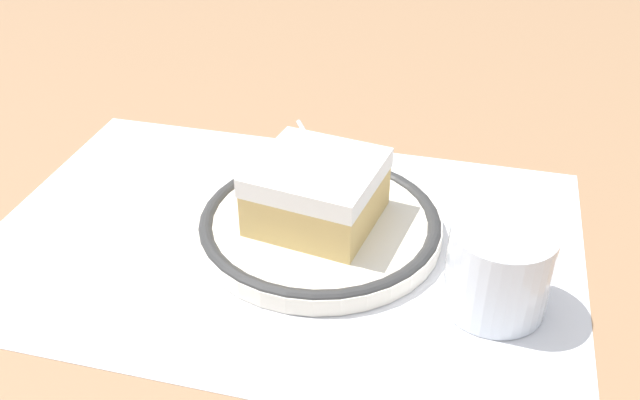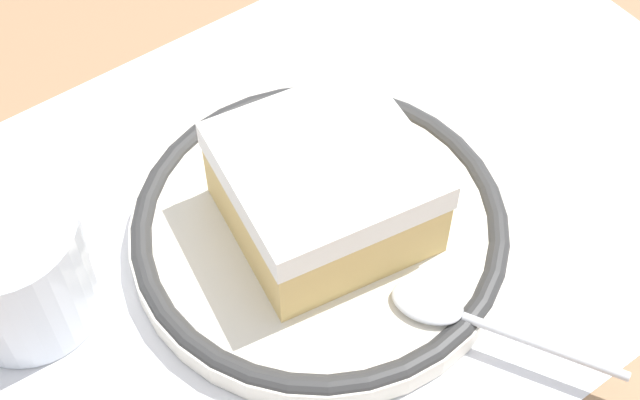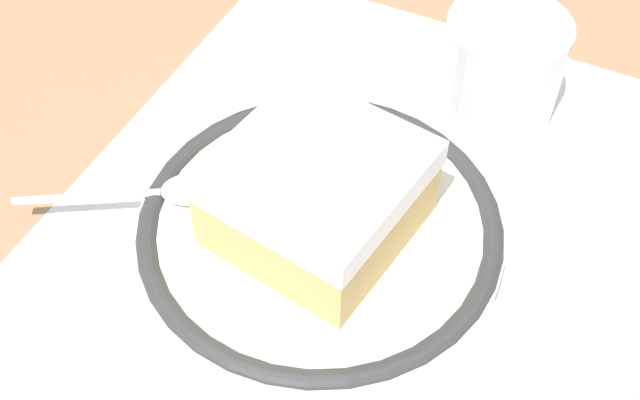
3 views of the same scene
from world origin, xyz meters
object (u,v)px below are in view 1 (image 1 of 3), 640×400
plate (320,224)px  napkin (115,204)px  cake_slice (317,191)px  cup (497,274)px  spoon (322,162)px

plate → napkin: plate is taller
cake_slice → cup: (0.15, -0.06, -0.01)m
cup → napkin: cup is taller
spoon → cake_slice: bearing=-79.0°
napkin → plate: bearing=1.1°
cup → napkin: 0.35m
plate → cup: size_ratio=2.72×
spoon → cup: size_ratio=1.47×
cake_slice → spoon: 0.09m
plate → spoon: bearing=102.7°
cake_slice → cup: size_ratio=1.48×
plate → spoon: (-0.02, 0.09, 0.01)m
plate → spoon: size_ratio=1.85×
plate → cup: (0.15, -0.06, 0.02)m
cake_slice → plate: bearing=-1.0°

